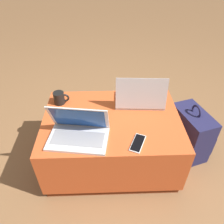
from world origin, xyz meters
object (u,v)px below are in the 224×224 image
laptop_far (140,98)px  backpack (191,133)px  cell_phone (138,143)px  laptop_near (78,131)px  coffee_mug (60,98)px

laptop_far → backpack: (0.42, -0.09, -0.29)m
laptop_far → cell_phone: (-0.06, -0.40, -0.05)m
laptop_near → cell_phone: 0.37m
laptop_far → cell_phone: 0.41m
cell_phone → coffee_mug: 0.68m
laptop_near → backpack: 0.92m
laptop_near → coffee_mug: bearing=123.1°
laptop_near → cell_phone: size_ratio=2.37×
cell_phone → coffee_mug: bearing=164.4°
laptop_near → cell_phone: bearing=-2.9°
coffee_mug → laptop_near: bearing=-64.9°
cell_phone → backpack: bearing=56.8°
laptop_near → laptop_far: 0.54m
cell_phone → backpack: (0.48, 0.31, -0.24)m
cell_phone → laptop_near: bearing=-167.3°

